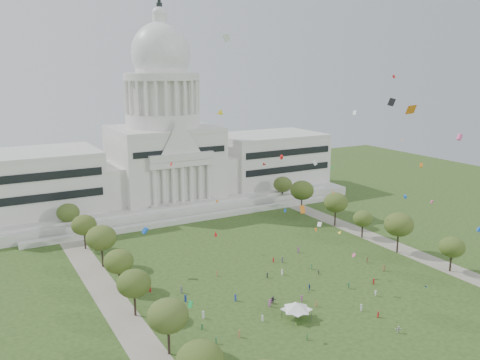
% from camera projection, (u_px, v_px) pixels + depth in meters
% --- Properties ---
extents(ground, '(400.00, 400.00, 0.00)m').
position_uv_depth(ground, '(324.00, 303.00, 132.07)').
color(ground, '#2A4319').
rests_on(ground, ground).
extents(capitol, '(160.00, 64.50, 91.30)m').
position_uv_depth(capitol, '(165.00, 154.00, 224.01)').
color(capitol, beige).
rests_on(capitol, ground).
extents(path_left, '(8.00, 160.00, 0.04)m').
position_uv_depth(path_left, '(110.00, 298.00, 134.85)').
color(path_left, gray).
rests_on(path_left, ground).
extents(path_right, '(8.00, 160.00, 0.04)m').
position_uv_depth(path_right, '(378.00, 239.00, 180.43)').
color(path_right, gray).
rests_on(path_right, ground).
extents(row_tree_l_1, '(8.86, 8.86, 12.59)m').
position_uv_depth(row_tree_l_1, '(168.00, 316.00, 106.66)').
color(row_tree_l_1, black).
rests_on(row_tree_l_1, ground).
extents(row_tree_r_1, '(7.58, 7.58, 10.78)m').
position_uv_depth(row_tree_r_1, '(452.00, 247.00, 150.85)').
color(row_tree_r_1, black).
rests_on(row_tree_r_1, ground).
extents(row_tree_l_2, '(8.42, 8.42, 11.97)m').
position_uv_depth(row_tree_l_2, '(134.00, 283.00, 123.58)').
color(row_tree_l_2, black).
rests_on(row_tree_l_2, ground).
extents(row_tree_r_2, '(9.55, 9.55, 13.58)m').
position_uv_depth(row_tree_r_2, '(399.00, 225.00, 165.78)').
color(row_tree_r_2, black).
rests_on(row_tree_r_2, ground).
extents(row_tree_l_3, '(8.12, 8.12, 11.55)m').
position_uv_depth(row_tree_l_3, '(119.00, 261.00, 138.25)').
color(row_tree_l_3, black).
rests_on(row_tree_l_3, ground).
extents(row_tree_r_3, '(7.01, 7.01, 9.98)m').
position_uv_depth(row_tree_r_3, '(363.00, 219.00, 180.99)').
color(row_tree_r_3, black).
rests_on(row_tree_r_3, ground).
extents(row_tree_l_4, '(9.29, 9.29, 13.21)m').
position_uv_depth(row_tree_l_4, '(101.00, 238.00, 153.77)').
color(row_tree_l_4, black).
rests_on(row_tree_l_4, ground).
extents(row_tree_r_4, '(9.19, 9.19, 13.06)m').
position_uv_depth(row_tree_r_4, '(336.00, 203.00, 193.94)').
color(row_tree_r_4, black).
rests_on(row_tree_r_4, ground).
extents(row_tree_l_5, '(8.33, 8.33, 11.85)m').
position_uv_depth(row_tree_l_5, '(84.00, 225.00, 169.29)').
color(row_tree_l_5, black).
rests_on(row_tree_l_5, ground).
extents(row_tree_r_5, '(9.82, 9.82, 13.96)m').
position_uv_depth(row_tree_r_5, '(302.00, 190.00, 210.37)').
color(row_tree_r_5, black).
rests_on(row_tree_r_5, ground).
extents(row_tree_l_6, '(8.19, 8.19, 11.64)m').
position_uv_depth(row_tree_l_6, '(68.00, 213.00, 183.99)').
color(row_tree_l_6, black).
rests_on(row_tree_l_6, ground).
extents(row_tree_r_6, '(8.42, 8.42, 11.97)m').
position_uv_depth(row_tree_r_6, '(283.00, 184.00, 227.15)').
color(row_tree_r_6, black).
rests_on(row_tree_r_6, ground).
extents(event_tent, '(9.53, 9.53, 4.35)m').
position_uv_depth(event_tent, '(297.00, 306.00, 123.17)').
color(event_tent, '#4C4C4C').
rests_on(event_tent, ground).
extents(person_0, '(0.99, 1.12, 1.93)m').
position_uv_depth(person_0, '(384.00, 268.00, 152.51)').
color(person_0, olive).
rests_on(person_0, ground).
extents(person_2, '(0.96, 1.05, 1.84)m').
position_uv_depth(person_2, '(368.00, 260.00, 159.00)').
color(person_2, olive).
rests_on(person_2, ground).
extents(person_3, '(0.90, 1.31, 1.84)m').
position_uv_depth(person_3, '(349.00, 285.00, 140.49)').
color(person_3, '#33723F').
rests_on(person_3, ground).
extents(person_4, '(0.83, 1.15, 1.76)m').
position_uv_depth(person_4, '(309.00, 287.00, 139.50)').
color(person_4, navy).
rests_on(person_4, ground).
extents(person_5, '(1.54, 1.91, 1.94)m').
position_uv_depth(person_5, '(273.00, 300.00, 131.78)').
color(person_5, '#4C4C51').
rests_on(person_5, ground).
extents(person_6, '(0.54, 0.79, 1.55)m').
position_uv_depth(person_6, '(378.00, 314.00, 124.28)').
color(person_6, '#B21E1E').
rests_on(person_6, ground).
extents(person_7, '(0.70, 0.64, 1.57)m').
position_uv_depth(person_7, '(307.00, 337.00, 113.99)').
color(person_7, '#33723F').
rests_on(person_7, ground).
extents(person_8, '(0.82, 0.65, 1.48)m').
position_uv_depth(person_8, '(271.00, 301.00, 131.47)').
color(person_8, '#994C8C').
rests_on(person_8, ground).
extents(person_9, '(0.78, 1.15, 1.62)m').
position_uv_depth(person_9, '(376.00, 293.00, 135.90)').
color(person_9, silver).
rests_on(person_9, ground).
extents(person_10, '(0.65, 0.90, 1.38)m').
position_uv_depth(person_10, '(319.00, 272.00, 150.01)').
color(person_10, '#4C4C51').
rests_on(person_10, ground).
extents(person_11, '(1.72, 1.30, 1.74)m').
position_uv_depth(person_11, '(398.00, 329.00, 117.03)').
color(person_11, silver).
rests_on(person_11, ground).
extents(distant_crowd, '(61.05, 41.71, 1.94)m').
position_uv_depth(distant_crowd, '(253.00, 290.00, 137.82)').
color(distant_crowd, '#33723F').
rests_on(distant_crowd, ground).
extents(kite_swarm, '(88.01, 97.26, 65.47)m').
position_uv_depth(kite_swarm, '(302.00, 190.00, 133.78)').
color(kite_swarm, green).
rests_on(kite_swarm, ground).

